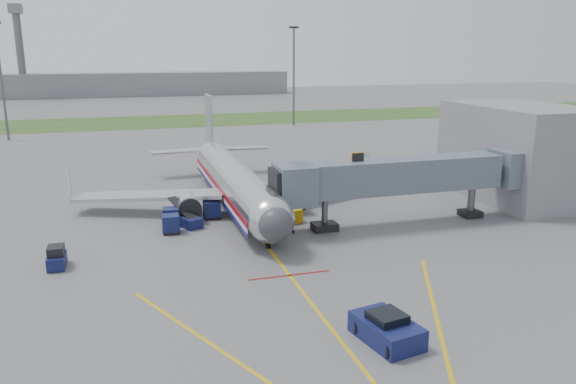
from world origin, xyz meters
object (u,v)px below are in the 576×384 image
object	(u,v)px
baggage_tug	(57,258)
ramp_worker	(181,211)
airliner	(235,181)
pushback_tug	(387,329)
belt_loader	(186,219)

from	to	relation	value
baggage_tug	ramp_worker	size ratio (longest dim) A/B	1.33
ramp_worker	airliner	bearing A→B (deg)	-20.77
pushback_tug	belt_loader	size ratio (longest dim) A/B	0.96
airliner	baggage_tug	size ratio (longest dim) A/B	15.05
belt_loader	ramp_worker	bearing A→B (deg)	99.70
airliner	baggage_tug	xyz separation A→B (m)	(-16.03, -12.77, -1.92)
baggage_tug	belt_loader	distance (m)	12.92
pushback_tug	baggage_tug	bearing A→B (deg)	137.45
belt_loader	ramp_worker	size ratio (longest dim) A/B	2.58
pushback_tug	ramp_worker	xyz separation A→B (m)	(-8.30, 26.13, 0.19)
baggage_tug	pushback_tug	bearing A→B (deg)	-42.55
airliner	belt_loader	size ratio (longest dim) A/B	7.76
belt_loader	airliner	bearing A→B (deg)	42.10
baggage_tug	ramp_worker	world-z (taller)	ramp_worker
airliner	ramp_worker	size ratio (longest dim) A/B	20.05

